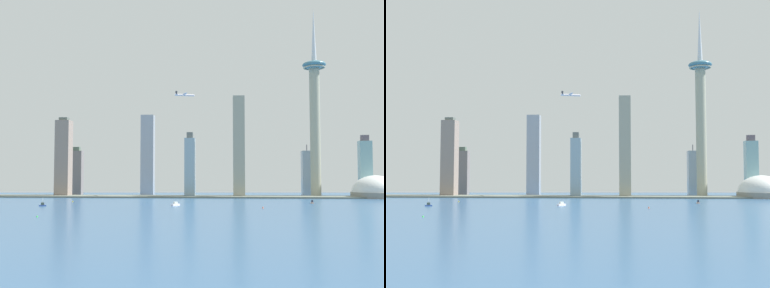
# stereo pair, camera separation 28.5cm
# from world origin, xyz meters

# --- Properties ---
(ground_plane) EXTENTS (6000.00, 6000.00, 0.00)m
(ground_plane) POSITION_xyz_m (0.00, 0.00, 0.00)
(ground_plane) COLOR #315781
(waterfront_pier) EXTENTS (831.88, 60.62, 2.41)m
(waterfront_pier) POSITION_xyz_m (0.00, 417.73, 1.20)
(waterfront_pier) COLOR #62695C
(waterfront_pier) RESTS_ON ground
(observation_tower) EXTENTS (39.84, 39.84, 326.14)m
(observation_tower) POSITION_xyz_m (199.82, 448.71, 152.64)
(observation_tower) COLOR #A1A18A
(observation_tower) RESTS_ON ground
(stadium_dome) EXTENTS (78.39, 78.39, 54.04)m
(stadium_dome) POSITION_xyz_m (289.22, 419.27, 8.58)
(stadium_dome) COLOR gray
(stadium_dome) RESTS_ON ground
(skyscraper_0) EXTENTS (24.08, 24.86, 136.07)m
(skyscraper_0) POSITION_xyz_m (-231.34, 432.58, 66.41)
(skyscraper_0) COLOR gray
(skyscraper_0) RESTS_ON ground
(skyscraper_1) EXTENTS (20.56, 17.03, 104.56)m
(skyscraper_1) POSITION_xyz_m (283.65, 455.41, 49.20)
(skyscraper_1) COLOR #78A4AA
(skyscraper_1) RESTS_ON ground
(skyscraper_2) EXTENTS (27.43, 15.66, 89.15)m
(skyscraper_2) POSITION_xyz_m (-233.97, 505.69, 42.34)
(skyscraper_2) COLOR slate
(skyscraper_2) RESTS_ON ground
(skyscraper_3) EXTENTS (19.20, 21.27, 168.86)m
(skyscraper_3) POSITION_xyz_m (69.93, 426.76, 84.43)
(skyscraper_3) COLOR #9C9A88
(skyscraper_3) RESTS_ON ground
(skyscraper_4) EXTENTS (18.44, 20.81, 90.71)m
(skyscraper_4) POSITION_xyz_m (191.36, 485.68, 39.79)
(skyscraper_4) COLOR #8DA0B1
(skyscraper_4) RESTS_ON ground
(skyscraper_5) EXTENTS (23.72, 20.31, 147.83)m
(skyscraper_5) POSITION_xyz_m (-96.69, 504.20, 73.92)
(skyscraper_5) COLOR #969FB0
(skyscraper_5) RESTS_ON ground
(skyscraper_6) EXTENTS (17.05, 24.90, 108.19)m
(skyscraper_6) POSITION_xyz_m (-11.80, 424.43, 51.06)
(skyscraper_6) COLOR #8AA4B3
(skyscraper_6) RESTS_ON ground
(boat_0) EXTENTS (10.15, 12.16, 4.79)m
(boat_0) POSITION_xyz_m (-12.55, 204.84, 1.74)
(boat_0) COLOR white
(boat_0) RESTS_ON ground
(boat_1) EXTENTS (3.35, 6.82, 4.49)m
(boat_1) POSITION_xyz_m (160.52, 260.68, 1.60)
(boat_1) COLOR beige
(boat_1) RESTS_ON ground
(boat_2) EXTENTS (8.62, 5.64, 10.30)m
(boat_2) POSITION_xyz_m (-170.83, 186.50, 1.60)
(boat_2) COLOR #29458D
(boat_2) RESTS_ON ground
(channel_buoy_0) EXTENTS (1.88, 1.88, 1.52)m
(channel_buoy_0) POSITION_xyz_m (-118.97, 42.03, 0.76)
(channel_buoy_0) COLOR green
(channel_buoy_0) RESTS_ON ground
(channel_buoy_1) EXTENTS (1.65, 1.65, 2.28)m
(channel_buoy_1) POSITION_xyz_m (89.90, 167.50, 1.14)
(channel_buoy_1) COLOR #E54C19
(channel_buoy_1) RESTS_ON ground
(channel_buoy_2) EXTENTS (1.68, 1.68, 2.15)m
(channel_buoy_2) POSITION_xyz_m (-161.50, 271.45, 1.07)
(channel_buoy_2) COLOR yellow
(channel_buoy_2) RESTS_ON ground
(airplane) EXTENTS (33.98, 30.97, 8.38)m
(airplane) POSITION_xyz_m (-22.18, 438.75, 174.48)
(airplane) COLOR white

